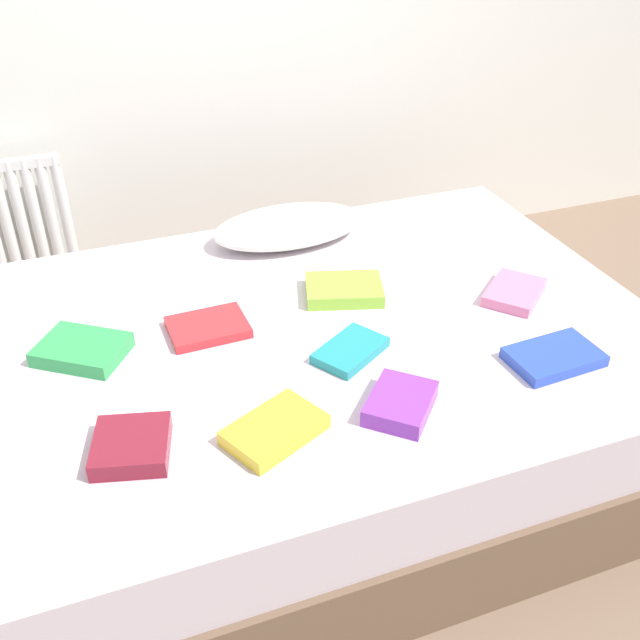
{
  "coord_description": "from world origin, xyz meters",
  "views": [
    {
      "loc": [
        -0.66,
        -1.71,
        1.73
      ],
      "look_at": [
        0.0,
        0.05,
        0.48
      ],
      "focal_mm": 41.31,
      "sensor_mm": 36.0,
      "label": 1
    }
  ],
  "objects_px": {
    "textbook_pink": "(514,292)",
    "textbook_lime": "(344,290)",
    "textbook_teal": "(350,350)",
    "pillow": "(289,226)",
    "textbook_maroon": "(131,446)",
    "textbook_green": "(82,350)",
    "textbook_yellow": "(275,430)",
    "bed": "(325,389)",
    "textbook_purple": "(400,403)",
    "textbook_blue": "(554,357)",
    "textbook_red": "(208,327)",
    "radiator": "(31,227)"
  },
  "relations": [
    {
      "from": "pillow",
      "to": "textbook_teal",
      "type": "bearing_deg",
      "value": -94.76
    },
    {
      "from": "pillow",
      "to": "textbook_yellow",
      "type": "relative_size",
      "value": 2.33
    },
    {
      "from": "textbook_teal",
      "to": "textbook_pink",
      "type": "bearing_deg",
      "value": -22.26
    },
    {
      "from": "radiator",
      "to": "textbook_maroon",
      "type": "xyz_separation_m",
      "value": [
        0.19,
        -1.56,
        0.12
      ]
    },
    {
      "from": "textbook_lime",
      "to": "textbook_maroon",
      "type": "relative_size",
      "value": 1.32
    },
    {
      "from": "textbook_teal",
      "to": "textbook_lime",
      "type": "distance_m",
      "value": 0.32
    },
    {
      "from": "textbook_teal",
      "to": "textbook_blue",
      "type": "relative_size",
      "value": 0.83
    },
    {
      "from": "bed",
      "to": "textbook_green",
      "type": "bearing_deg",
      "value": 173.12
    },
    {
      "from": "textbook_lime",
      "to": "textbook_yellow",
      "type": "height_order",
      "value": "textbook_lime"
    },
    {
      "from": "textbook_red",
      "to": "textbook_maroon",
      "type": "relative_size",
      "value": 1.25
    },
    {
      "from": "textbook_pink",
      "to": "textbook_purple",
      "type": "xyz_separation_m",
      "value": [
        -0.58,
        -0.37,
        0.01
      ]
    },
    {
      "from": "textbook_red",
      "to": "textbook_lime",
      "type": "distance_m",
      "value": 0.45
    },
    {
      "from": "textbook_lime",
      "to": "textbook_maroon",
      "type": "xyz_separation_m",
      "value": [
        -0.74,
        -0.49,
        0.0
      ]
    },
    {
      "from": "textbook_teal",
      "to": "textbook_green",
      "type": "xyz_separation_m",
      "value": [
        -0.71,
        0.26,
        0.01
      ]
    },
    {
      "from": "bed",
      "to": "radiator",
      "type": "relative_size",
      "value": 3.47
    },
    {
      "from": "textbook_teal",
      "to": "textbook_lime",
      "type": "relative_size",
      "value": 0.87
    },
    {
      "from": "textbook_red",
      "to": "textbook_purple",
      "type": "bearing_deg",
      "value": -55.97
    },
    {
      "from": "bed",
      "to": "textbook_red",
      "type": "distance_m",
      "value": 0.44
    },
    {
      "from": "textbook_blue",
      "to": "textbook_purple",
      "type": "xyz_separation_m",
      "value": [
        -0.49,
        -0.04,
        0.01
      ]
    },
    {
      "from": "textbook_pink",
      "to": "textbook_lime",
      "type": "bearing_deg",
      "value": 117.74
    },
    {
      "from": "radiator",
      "to": "textbook_yellow",
      "type": "distance_m",
      "value": 1.7
    },
    {
      "from": "textbook_green",
      "to": "textbook_yellow",
      "type": "bearing_deg",
      "value": -15.52
    },
    {
      "from": "textbook_yellow",
      "to": "textbook_green",
      "type": "bearing_deg",
      "value": 103.64
    },
    {
      "from": "textbook_pink",
      "to": "textbook_maroon",
      "type": "height_order",
      "value": "textbook_maroon"
    },
    {
      "from": "textbook_lime",
      "to": "textbook_teal",
      "type": "bearing_deg",
      "value": -91.72
    },
    {
      "from": "pillow",
      "to": "textbook_pink",
      "type": "bearing_deg",
      "value": -48.77
    },
    {
      "from": "textbook_blue",
      "to": "textbook_lime",
      "type": "distance_m",
      "value": 0.67
    },
    {
      "from": "bed",
      "to": "textbook_blue",
      "type": "bearing_deg",
      "value": -37.58
    },
    {
      "from": "textbook_purple",
      "to": "textbook_maroon",
      "type": "bearing_deg",
      "value": 125.22
    },
    {
      "from": "textbook_red",
      "to": "textbook_blue",
      "type": "distance_m",
      "value": 0.99
    },
    {
      "from": "textbook_lime",
      "to": "textbook_blue",
      "type": "bearing_deg",
      "value": -34.88
    },
    {
      "from": "radiator",
      "to": "textbook_teal",
      "type": "relative_size",
      "value": 2.77
    },
    {
      "from": "radiator",
      "to": "textbook_lime",
      "type": "distance_m",
      "value": 1.42
    },
    {
      "from": "bed",
      "to": "textbook_blue",
      "type": "relative_size",
      "value": 8.0
    },
    {
      "from": "textbook_yellow",
      "to": "textbook_purple",
      "type": "height_order",
      "value": "textbook_purple"
    },
    {
      "from": "textbook_red",
      "to": "textbook_pink",
      "type": "distance_m",
      "value": 0.96
    },
    {
      "from": "textbook_maroon",
      "to": "textbook_yellow",
      "type": "bearing_deg",
      "value": 4.48
    },
    {
      "from": "textbook_blue",
      "to": "textbook_lime",
      "type": "relative_size",
      "value": 1.04
    },
    {
      "from": "textbook_pink",
      "to": "textbook_blue",
      "type": "bearing_deg",
      "value": -145.49
    },
    {
      "from": "pillow",
      "to": "textbook_yellow",
      "type": "height_order",
      "value": "pillow"
    },
    {
      "from": "pillow",
      "to": "textbook_maroon",
      "type": "relative_size",
      "value": 3.03
    },
    {
      "from": "bed",
      "to": "textbook_teal",
      "type": "distance_m",
      "value": 0.32
    },
    {
      "from": "radiator",
      "to": "textbook_yellow",
      "type": "bearing_deg",
      "value": -72.18
    },
    {
      "from": "textbook_pink",
      "to": "textbook_yellow",
      "type": "height_order",
      "value": "textbook_yellow"
    },
    {
      "from": "radiator",
      "to": "textbook_green",
      "type": "distance_m",
      "value": 1.13
    },
    {
      "from": "textbook_red",
      "to": "textbook_yellow",
      "type": "xyz_separation_m",
      "value": [
        0.05,
        -0.5,
        0.01
      ]
    },
    {
      "from": "textbook_lime",
      "to": "textbook_green",
      "type": "relative_size",
      "value": 1.03
    },
    {
      "from": "textbook_teal",
      "to": "bed",
      "type": "bearing_deg",
      "value": 60.51
    },
    {
      "from": "bed",
      "to": "textbook_lime",
      "type": "xyz_separation_m",
      "value": [
        0.11,
        0.13,
        0.27
      ]
    },
    {
      "from": "textbook_pink",
      "to": "textbook_lime",
      "type": "height_order",
      "value": "textbook_lime"
    }
  ]
}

